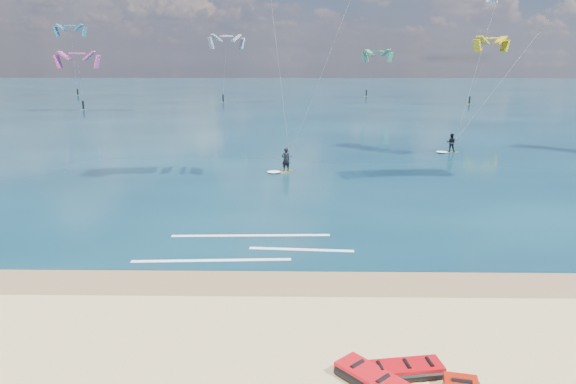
# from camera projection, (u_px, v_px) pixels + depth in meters

# --- Properties ---
(ground) EXTENTS (320.00, 320.00, 0.00)m
(ground) POSITION_uv_depth(u_px,v_px,m) (273.00, 136.00, 55.06)
(ground) COLOR tan
(ground) RESTS_ON ground
(wet_sand_strip) EXTENTS (320.00, 2.40, 0.01)m
(wet_sand_strip) POSITION_uv_depth(u_px,v_px,m) (229.00, 282.00, 19.27)
(wet_sand_strip) COLOR olive
(wet_sand_strip) RESTS_ON ground
(sea) EXTENTS (320.00, 200.00, 0.04)m
(sea) POSITION_uv_depth(u_px,v_px,m) (285.00, 95.00, 116.96)
(sea) COLOR #082131
(sea) RESTS_ON ground
(packed_kite_left) EXTENTS (2.41, 1.36, 0.37)m
(packed_kite_left) POSITION_uv_depth(u_px,v_px,m) (403.00, 375.00, 13.61)
(packed_kite_left) COLOR #B90910
(packed_kite_left) RESTS_ON ground
(kitesurfer_main) EXTENTS (8.85, 7.77, 17.98)m
(kitesurfer_main) POSITION_uv_depth(u_px,v_px,m) (301.00, 39.00, 32.42)
(kitesurfer_main) COLOR gold
(kitesurfer_main) RESTS_ON sea
(kitesurfer_far) EXTENTS (9.98, 6.25, 15.77)m
(kitesurfer_far) POSITION_uv_depth(u_px,v_px,m) (493.00, 56.00, 41.96)
(kitesurfer_far) COLOR #B9951B
(kitesurfer_far) RESTS_ON sea
(shoreline_foam) EXTENTS (9.33, 3.65, 0.01)m
(shoreline_foam) POSITION_uv_depth(u_px,v_px,m) (250.00, 247.00, 22.70)
(shoreline_foam) COLOR white
(shoreline_foam) RESTS_ON ground
(distant_kites) EXTENTS (86.80, 34.85, 14.74)m
(distant_kites) POSITION_uv_depth(u_px,v_px,m) (239.00, 71.00, 96.22)
(distant_kites) COLOR teal
(distant_kites) RESTS_ON ground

